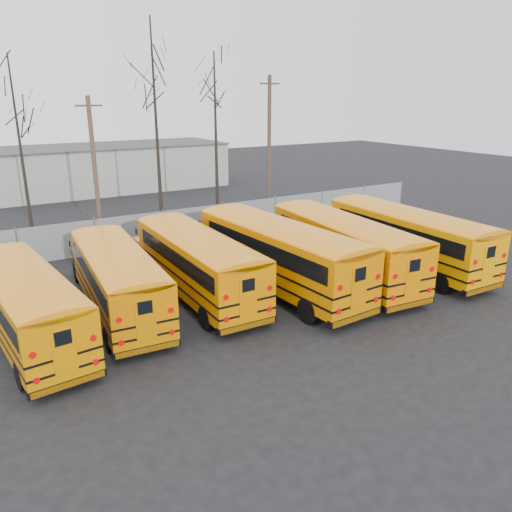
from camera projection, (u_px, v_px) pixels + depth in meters
ground at (273, 314)px, 20.39m from camera, size 120.00×120.00×0.00m
fence at (164, 227)px, 29.84m from camera, size 40.00×0.04×2.00m
distant_building at (105, 168)px, 46.78m from camera, size 22.00×8.00×4.00m
bus_a at (25, 299)px, 17.71m from camera, size 3.29×10.14×2.79m
bus_b at (116, 274)px, 20.14m from camera, size 3.06×10.17×2.81m
bus_c at (196, 258)px, 21.85m from camera, size 2.60×10.62×2.96m
bus_d at (277, 250)px, 22.55m from camera, size 3.33×11.66×3.23m
bus_e at (341, 242)px, 23.96m from camera, size 3.54×11.28×3.11m
bus_f at (405, 233)px, 25.50m from camera, size 2.89×11.20×3.11m
utility_pole_left at (95, 168)px, 29.76m from camera, size 1.51×0.44×8.54m
utility_pole_right at (269, 137)px, 41.73m from camera, size 1.80×0.31×10.11m
tree_3 at (21, 153)px, 28.55m from camera, size 0.26×0.26×10.74m
tree_4 at (157, 130)px, 30.97m from camera, size 0.26×0.26×13.00m
tree_5 at (216, 140)px, 34.04m from camera, size 0.26×0.26×11.27m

